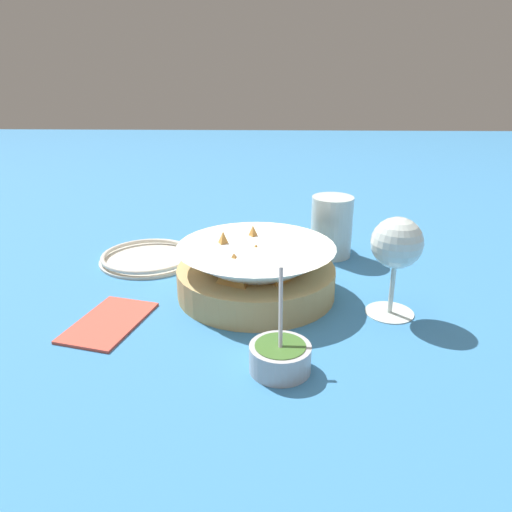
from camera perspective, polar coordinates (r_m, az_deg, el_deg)
name	(u,v)px	position (r m, az deg, el deg)	size (l,w,h in m)	color
ground_plane	(249,294)	(0.79, -0.83, -4.32)	(4.00, 4.00, 0.00)	teal
food_basket	(255,273)	(0.77, -0.13, -2.00)	(0.25, 0.25, 0.10)	tan
sauce_cup	(280,356)	(0.60, 2.77, -11.36)	(0.08, 0.07, 0.12)	#B7B7BC
wine_glass	(397,247)	(0.72, 15.77, 1.04)	(0.07, 0.07, 0.15)	silver
beer_mug	(331,228)	(0.94, 8.59, 3.15)	(0.12, 0.08, 0.11)	silver
side_plate	(148,257)	(0.94, -12.23, -0.12)	(0.18, 0.18, 0.01)	silver
napkin	(109,321)	(0.74, -16.47, -7.12)	(0.16, 0.12, 0.01)	#DB4C3D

